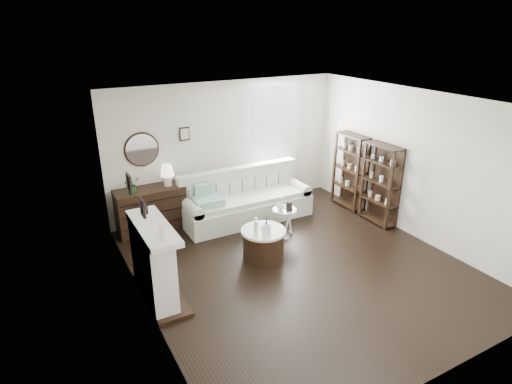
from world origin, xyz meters
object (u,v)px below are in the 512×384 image
pedestal_table (284,212)px  dresser (151,209)px  sofa (245,203)px  drum_table (263,244)px

pedestal_table → dresser: bearing=145.4°
sofa → drum_table: bearing=-106.5°
drum_table → dresser: bearing=124.9°
drum_table → pedestal_table: size_ratio=1.38×
drum_table → sofa: bearing=73.5°
drum_table → pedestal_table: 0.92m
dresser → drum_table: dresser is taller
sofa → drum_table: size_ratio=3.46×
sofa → dresser: sofa is taller
sofa → drum_table: sofa is taller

